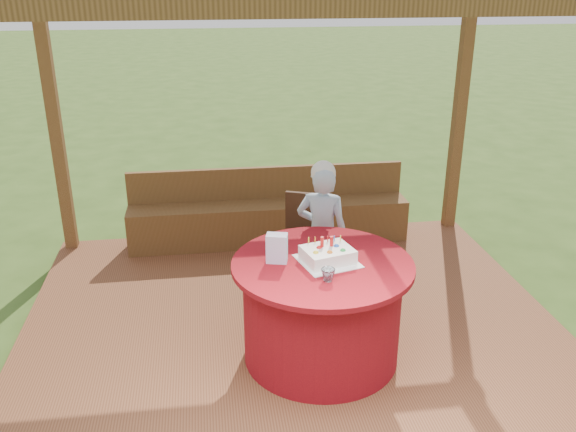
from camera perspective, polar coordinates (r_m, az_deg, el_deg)
The scene contains 10 objects.
ground at distance 5.30m, azimuth 0.39°, elevation -11.09°, with size 60.00×60.00×0.00m, color #32501A.
deck at distance 5.27m, azimuth 0.39°, elevation -10.54°, with size 4.50×4.00×0.12m, color brown.
pergola at distance 4.47m, azimuth 0.47°, elevation 15.74°, with size 4.50×4.00×2.72m.
bench at distance 6.64m, azimuth -1.79°, elevation -0.22°, with size 3.00×0.42×0.80m.
table at distance 4.64m, azimuth 3.16°, elevation -8.73°, with size 1.34×1.34×0.80m.
chair at distance 5.67m, azimuth 1.57°, elevation -1.92°, with size 0.54×0.54×0.86m.
elderly_woman at distance 5.35m, azimuth 3.20°, elevation -1.39°, with size 0.53×0.45×1.29m.
birthday_cake at distance 4.44m, azimuth 3.73°, elevation -3.64°, with size 0.49×0.49×0.18m.
gift_bag at distance 4.41m, azimuth -1.05°, elevation -3.03°, with size 0.15×0.10×0.21m, color #E493CE.
drinking_glass at distance 4.18m, azimuth 3.76°, elevation -5.51°, with size 0.10×0.10×0.09m, color white.
Camera 1 is at (-0.66, -4.39, 2.90)m, focal length 38.00 mm.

